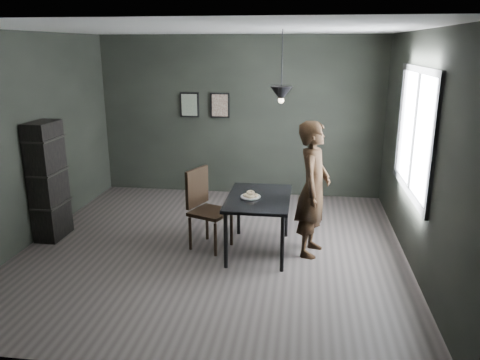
# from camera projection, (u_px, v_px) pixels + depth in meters

# --- Properties ---
(ground) EXTENTS (5.00, 5.00, 0.00)m
(ground) POSITION_uv_depth(u_px,v_px,m) (214.00, 248.00, 6.27)
(ground) COLOR #373230
(ground) RESTS_ON ground
(back_wall) EXTENTS (5.00, 0.10, 2.80)m
(back_wall) POSITION_uv_depth(u_px,v_px,m) (240.00, 117.00, 8.26)
(back_wall) COLOR black
(back_wall) RESTS_ON ground
(ceiling) EXTENTS (5.00, 5.00, 0.02)m
(ceiling) POSITION_uv_depth(u_px,v_px,m) (210.00, 29.00, 5.49)
(ceiling) COLOR silver
(ceiling) RESTS_ON ground
(window_assembly) EXTENTS (0.04, 1.96, 1.56)m
(window_assembly) POSITION_uv_depth(u_px,v_px,m) (414.00, 132.00, 5.68)
(window_assembly) COLOR white
(window_assembly) RESTS_ON ground
(cafe_table) EXTENTS (0.80, 1.20, 0.75)m
(cafe_table) POSITION_uv_depth(u_px,v_px,m) (259.00, 203.00, 6.00)
(cafe_table) COLOR black
(cafe_table) RESTS_ON ground
(white_plate) EXTENTS (0.23, 0.23, 0.01)m
(white_plate) POSITION_uv_depth(u_px,v_px,m) (251.00, 197.00, 5.95)
(white_plate) COLOR white
(white_plate) RESTS_ON cafe_table
(donut_pile) EXTENTS (0.19, 0.19, 0.08)m
(donut_pile) POSITION_uv_depth(u_px,v_px,m) (251.00, 195.00, 5.94)
(donut_pile) COLOR #FBEEC3
(donut_pile) RESTS_ON white_plate
(woman) EXTENTS (0.54, 0.71, 1.74)m
(woman) POSITION_uv_depth(u_px,v_px,m) (313.00, 189.00, 5.90)
(woman) COLOR black
(woman) RESTS_ON ground
(wood_chair) EXTENTS (0.60, 0.60, 1.07)m
(wood_chair) POSITION_uv_depth(u_px,v_px,m) (205.00, 203.00, 6.18)
(wood_chair) COLOR black
(wood_chair) RESTS_ON ground
(shelf_unit) EXTENTS (0.31, 0.55, 1.64)m
(shelf_unit) POSITION_uv_depth(u_px,v_px,m) (48.00, 181.00, 6.42)
(shelf_unit) COLOR black
(shelf_unit) RESTS_ON ground
(pendant_lamp) EXTENTS (0.28, 0.28, 0.86)m
(pendant_lamp) POSITION_uv_depth(u_px,v_px,m) (281.00, 94.00, 5.68)
(pendant_lamp) COLOR black
(pendant_lamp) RESTS_ON ground
(framed_print_left) EXTENTS (0.34, 0.04, 0.44)m
(framed_print_left) POSITION_uv_depth(u_px,v_px,m) (190.00, 105.00, 8.29)
(framed_print_left) COLOR black
(framed_print_left) RESTS_ON ground
(framed_print_right) EXTENTS (0.34, 0.04, 0.44)m
(framed_print_right) POSITION_uv_depth(u_px,v_px,m) (220.00, 105.00, 8.22)
(framed_print_right) COLOR black
(framed_print_right) RESTS_ON ground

